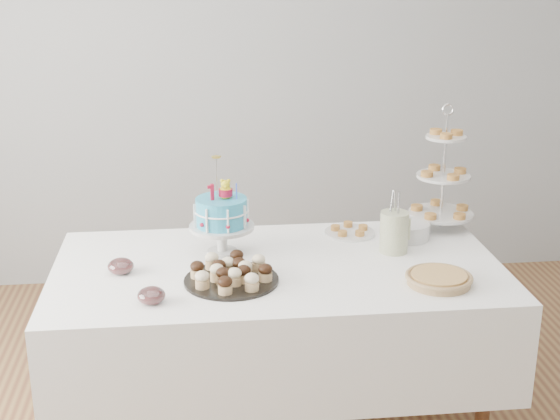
{
  "coord_description": "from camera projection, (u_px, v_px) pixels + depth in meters",
  "views": [
    {
      "loc": [
        -0.33,
        -2.77,
        2.06
      ],
      "look_at": [
        0.01,
        0.3,
        1.02
      ],
      "focal_mm": 50.0,
      "sensor_mm": 36.0,
      "label": 1
    }
  ],
  "objects": [
    {
      "name": "walls",
      "position": [
        287.0,
        151.0,
        2.87
      ],
      "size": [
        5.04,
        4.04,
        2.7
      ],
      "color": "#96999B",
      "rests_on": "floor"
    },
    {
      "name": "table",
      "position": [
        278.0,
        313.0,
        3.41
      ],
      "size": [
        1.92,
        1.02,
        0.77
      ],
      "color": "white",
      "rests_on": "floor"
    },
    {
      "name": "birthday_cake",
      "position": [
        222.0,
        228.0,
        3.43
      ],
      "size": [
        0.29,
        0.29,
        0.44
      ],
      "rotation": [
        0.0,
        0.0,
        0.19
      ],
      "color": "silver",
      "rests_on": "table"
    },
    {
      "name": "cupcake_tray",
      "position": [
        231.0,
        272.0,
        3.16
      ],
      "size": [
        0.39,
        0.39,
        0.09
      ],
      "color": "black",
      "rests_on": "table"
    },
    {
      "name": "pie",
      "position": [
        439.0,
        278.0,
        3.15
      ],
      "size": [
        0.27,
        0.27,
        0.04
      ],
      "color": "tan",
      "rests_on": "table"
    },
    {
      "name": "tiered_stand",
      "position": [
        443.0,
        177.0,
        3.73
      ],
      "size": [
        0.31,
        0.31,
        0.61
      ],
      "color": "silver",
      "rests_on": "table"
    },
    {
      "name": "plate_stack",
      "position": [
        408.0,
        231.0,
        3.64
      ],
      "size": [
        0.2,
        0.2,
        0.08
      ],
      "color": "silver",
      "rests_on": "table"
    },
    {
      "name": "pastry_plate",
      "position": [
        350.0,
        231.0,
        3.7
      ],
      "size": [
        0.24,
        0.24,
        0.04
      ],
      "color": "silver",
      "rests_on": "table"
    },
    {
      "name": "jam_bowl_a",
      "position": [
        151.0,
        296.0,
        2.98
      ],
      "size": [
        0.11,
        0.11,
        0.06
      ],
      "color": "silver",
      "rests_on": "table"
    },
    {
      "name": "jam_bowl_b",
      "position": [
        121.0,
        266.0,
        3.25
      ],
      "size": [
        0.11,
        0.11,
        0.07
      ],
      "color": "silver",
      "rests_on": "table"
    },
    {
      "name": "utensil_pitcher",
      "position": [
        394.0,
        230.0,
        3.46
      ],
      "size": [
        0.13,
        0.13,
        0.28
      ],
      "rotation": [
        0.0,
        0.0,
        -0.18
      ],
      "color": "beige",
      "rests_on": "table"
    }
  ]
}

